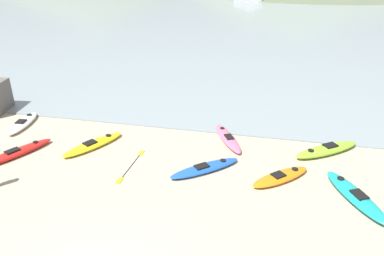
{
  "coord_description": "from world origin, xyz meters",
  "views": [
    {
      "loc": [
        4.05,
        -6.15,
        8.47
      ],
      "look_at": [
        0.5,
        10.06,
        0.5
      ],
      "focal_mm": 35.0,
      "sensor_mm": 36.0,
      "label": 1
    }
  ],
  "objects": [
    {
      "name": "kayak_on_sand_7",
      "position": [
        2.29,
        10.06,
        0.14
      ],
      "size": [
        1.98,
        3.08,
        0.32
      ],
      "color": "#E5668C",
      "rests_on": "ground_plane"
    },
    {
      "name": "kayak_on_sand_0",
      "position": [
        7.55,
        6.33,
        0.17
      ],
      "size": [
        2.26,
        3.42,
        0.39
      ],
      "color": "teal",
      "rests_on": "ground_plane"
    },
    {
      "name": "loose_paddle",
      "position": [
        -1.47,
        6.79,
        0.01
      ],
      "size": [
        0.29,
        2.79,
        0.03
      ],
      "color": "black",
      "rests_on": "ground_plane"
    },
    {
      "name": "kayak_on_sand_1",
      "position": [
        1.71,
        7.13,
        0.13
      ],
      "size": [
        2.93,
        2.65,
        0.3
      ],
      "color": "blue",
      "rests_on": "ground_plane"
    },
    {
      "name": "bay_water",
      "position": [
        0.0,
        45.71,
        0.03
      ],
      "size": [
        160.0,
        70.0,
        0.06
      ],
      "primitive_type": "cube",
      "color": "gray",
      "rests_on": "ground_plane"
    },
    {
      "name": "kayak_on_sand_6",
      "position": [
        -6.85,
        6.56,
        0.16
      ],
      "size": [
        2.12,
        3.36,
        0.36
      ],
      "color": "red",
      "rests_on": "ground_plane"
    },
    {
      "name": "kayak_on_sand_4",
      "position": [
        6.88,
        9.81,
        0.18
      ],
      "size": [
        3.21,
        2.66,
        0.4
      ],
      "color": "#8CCC2D",
      "rests_on": "ground_plane"
    },
    {
      "name": "kayak_on_sand_2",
      "position": [
        -8.52,
        9.44,
        0.15
      ],
      "size": [
        1.13,
        2.9,
        0.34
      ],
      "color": "white",
      "rests_on": "ground_plane"
    },
    {
      "name": "kayak_on_sand_5",
      "position": [
        4.82,
        7.12,
        0.13
      ],
      "size": [
        2.57,
        2.45,
        0.3
      ],
      "color": "orange",
      "rests_on": "ground_plane"
    },
    {
      "name": "kayak_on_sand_3",
      "position": [
        -3.84,
        8.07,
        0.14
      ],
      "size": [
        2.27,
        3.21,
        0.32
      ],
      "color": "yellow",
      "rests_on": "ground_plane"
    }
  ]
}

